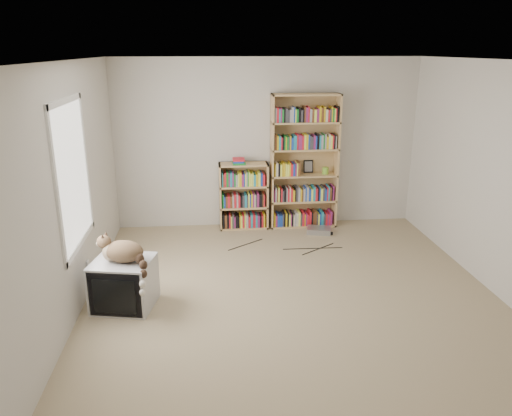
{
  "coord_description": "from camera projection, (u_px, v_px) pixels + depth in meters",
  "views": [
    {
      "loc": [
        -0.88,
        -4.81,
        2.61
      ],
      "look_at": [
        -0.31,
        1.0,
        0.73
      ],
      "focal_mm": 35.0,
      "sensor_mm": 36.0,
      "label": 1
    }
  ],
  "objects": [
    {
      "name": "bookcase_short",
      "position": [
        244.0,
        198.0,
        7.5
      ],
      "size": [
        0.72,
        0.3,
        1.0
      ],
      "color": "tan",
      "rests_on": "floor"
    },
    {
      "name": "ceiling",
      "position": [
        300.0,
        61.0,
        4.68
      ],
      "size": [
        4.5,
        5.0,
        0.02
      ],
      "primitive_type": "cube",
      "color": "white",
      "rests_on": "wall_back"
    },
    {
      "name": "floor",
      "position": [
        293.0,
        299.0,
        5.44
      ],
      "size": [
        4.5,
        5.0,
        0.01
      ],
      "primitive_type": "cube",
      "color": "tan",
      "rests_on": "ground"
    },
    {
      "name": "dvd_player",
      "position": [
        319.0,
        230.0,
        7.38
      ],
      "size": [
        0.4,
        0.32,
        0.08
      ],
      "primitive_type": "cube",
      "rotation": [
        0.0,
        0.0,
        -0.25
      ],
      "color": "#9D9DA2",
      "rests_on": "floor"
    },
    {
      "name": "wall_back",
      "position": [
        267.0,
        144.0,
        7.43
      ],
      "size": [
        4.5,
        0.02,
        2.5
      ],
      "primitive_type": "cube",
      "color": "beige",
      "rests_on": "floor"
    },
    {
      "name": "green_mug",
      "position": [
        325.0,
        170.0,
        7.48
      ],
      "size": [
        0.09,
        0.09,
        0.1
      ],
      "primitive_type": "cylinder",
      "color": "#7FBC35",
      "rests_on": "bookcase_tall"
    },
    {
      "name": "floor_cables",
      "position": [
        283.0,
        244.0,
        6.98
      ],
      "size": [
        1.2,
        0.7,
        0.01
      ],
      "primitive_type": null,
      "color": "black",
      "rests_on": "floor"
    },
    {
      "name": "framed_print",
      "position": [
        308.0,
        166.0,
        7.54
      ],
      "size": [
        0.14,
        0.05,
        0.19
      ],
      "primitive_type": "cube",
      "rotation": [
        -0.17,
        0.0,
        0.0
      ],
      "color": "black",
      "rests_on": "bookcase_tall"
    },
    {
      "name": "cat",
      "position": [
        126.0,
        256.0,
        5.06
      ],
      "size": [
        0.59,
        0.56,
        0.5
      ],
      "rotation": [
        0.0,
        0.0,
        -0.24
      ],
      "color": "#352315",
      "rests_on": "crt_tv"
    },
    {
      "name": "wall_right",
      "position": [
        506.0,
        183.0,
        5.27
      ],
      "size": [
        0.02,
        5.0,
        2.5
      ],
      "primitive_type": "cube",
      "color": "beige",
      "rests_on": "floor"
    },
    {
      "name": "bookcase_tall",
      "position": [
        304.0,
        165.0,
        7.44
      ],
      "size": [
        1.0,
        0.3,
        1.99
      ],
      "color": "tan",
      "rests_on": "floor"
    },
    {
      "name": "wall_left",
      "position": [
        68.0,
        195.0,
        4.85
      ],
      "size": [
        0.02,
        5.0,
        2.5
      ],
      "primitive_type": "cube",
      "color": "beige",
      "rests_on": "floor"
    },
    {
      "name": "crt_tv",
      "position": [
        124.0,
        283.0,
        5.23
      ],
      "size": [
        0.7,
        0.65,
        0.52
      ],
      "rotation": [
        0.0,
        0.0,
        -0.21
      ],
      "color": "#B0B1B3",
      "rests_on": "floor"
    },
    {
      "name": "book_stack",
      "position": [
        238.0,
        161.0,
        7.28
      ],
      "size": [
        0.19,
        0.25,
        0.08
      ],
      "primitive_type": "cube",
      "color": "red",
      "rests_on": "bookcase_short"
    },
    {
      "name": "wall_front",
      "position": [
        377.0,
        313.0,
        2.69
      ],
      "size": [
        4.5,
        0.02,
        2.5
      ],
      "primitive_type": "cube",
      "color": "beige",
      "rests_on": "floor"
    },
    {
      "name": "window",
      "position": [
        73.0,
        175.0,
        5.0
      ],
      "size": [
        0.02,
        1.22,
        1.52
      ],
      "primitive_type": "cube",
      "color": "white",
      "rests_on": "wall_left"
    },
    {
      "name": "wall_outlet",
      "position": [
        88.0,
        266.0,
        5.5
      ],
      "size": [
        0.01,
        0.08,
        0.13
      ],
      "primitive_type": "cube",
      "color": "silver",
      "rests_on": "wall_left"
    }
  ]
}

